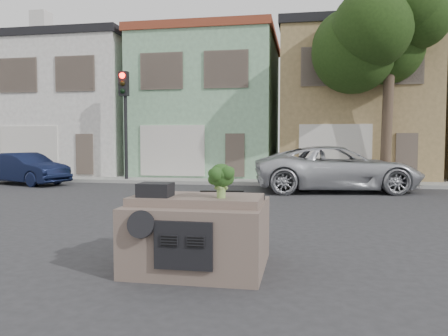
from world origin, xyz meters
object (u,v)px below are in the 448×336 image
(traffic_signal, at_px, (125,127))
(broccoli, at_px, (221,180))
(silver_pickup, at_px, (337,191))
(navy_sedan, at_px, (26,184))

(traffic_signal, bearing_deg, broccoli, -61.73)
(silver_pickup, bearing_deg, navy_sedan, 80.14)
(traffic_signal, xyz_separation_m, broccoli, (6.90, -12.83, -1.18))
(navy_sedan, xyz_separation_m, traffic_signal, (3.91, 1.72, 2.55))
(navy_sedan, height_order, traffic_signal, traffic_signal)
(navy_sedan, bearing_deg, broccoli, -118.05)
(broccoli, bearing_deg, traffic_signal, 118.27)
(navy_sedan, height_order, broccoli, broccoli)
(traffic_signal, bearing_deg, navy_sedan, -156.22)
(traffic_signal, bearing_deg, silver_pickup, -11.58)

